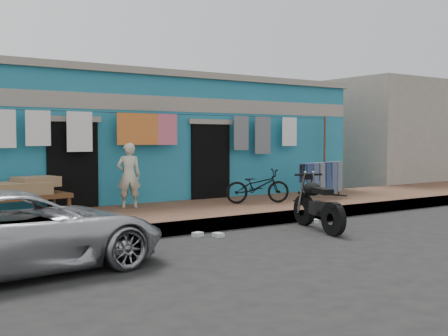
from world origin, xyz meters
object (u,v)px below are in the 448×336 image
motorcycle (318,203)px  jeans_rack (322,180)px  bicycle (258,182)px  charpoy (14,198)px  seated_person (129,175)px  car (18,230)px

motorcycle → jeans_rack: bearing=63.4°
bicycle → jeans_rack: 1.89m
motorcycle → charpoy: size_ratio=0.79×
bicycle → charpoy: (-5.19, 0.85, -0.12)m
seated_person → jeans_rack: bearing=-174.7°
seated_person → motorcycle: (2.33, -3.34, -0.42)m
car → motorcycle: (5.57, 0.27, -0.03)m
charpoy → motorcycle: bearing=-35.1°
bicycle → car: bearing=136.7°
seated_person → jeans_rack: (4.69, -1.02, -0.23)m
car → charpoy: bearing=-19.1°
seated_person → charpoy: seated_person is taller
car → bicycle: size_ratio=2.66×
charpoy → car: bearing=-103.4°
bicycle → motorcycle: 2.52m
seated_person → jeans_rack: seated_person is taller
motorcycle → jeans_rack: jeans_rack is taller
motorcycle → jeans_rack: 3.31m
seated_person → motorcycle: size_ratio=0.81×
seated_person → bicycle: 2.95m
car → jeans_rack: (7.93, 2.59, 0.16)m
car → motorcycle: car is taller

